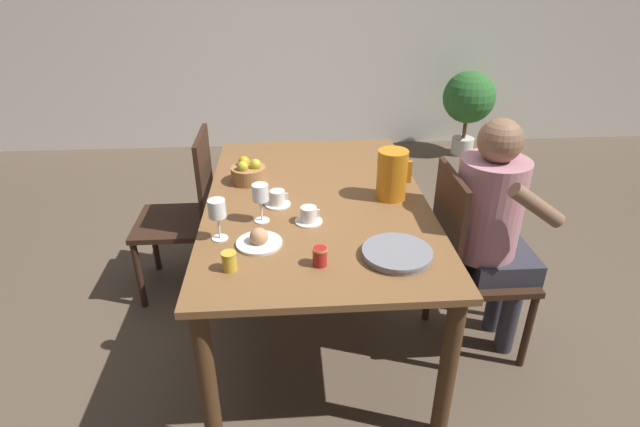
{
  "coord_description": "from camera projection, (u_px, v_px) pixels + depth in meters",
  "views": [
    {
      "loc": [
        -0.13,
        -2.12,
        1.78
      ],
      "look_at": [
        0.0,
        -0.24,
        0.79
      ],
      "focal_mm": 28.0,
      "sensor_mm": 36.0,
      "label": 1
    }
  ],
  "objects": [
    {
      "name": "red_pitcher",
      "position": [
        392.0,
        174.0,
        2.32
      ],
      "size": [
        0.17,
        0.14,
        0.24
      ],
      "color": "orange",
      "rests_on": "dining_table"
    },
    {
      "name": "wine_glass_water",
      "position": [
        260.0,
        194.0,
        2.11
      ],
      "size": [
        0.07,
        0.07,
        0.17
      ],
      "color": "white",
      "rests_on": "dining_table"
    },
    {
      "name": "wall_back",
      "position": [
        297.0,
        9.0,
        4.57
      ],
      "size": [
        10.0,
        0.06,
        2.6
      ],
      "color": "silver",
      "rests_on": "ground_plane"
    },
    {
      "name": "teacup_across",
      "position": [
        278.0,
        199.0,
        2.3
      ],
      "size": [
        0.12,
        0.12,
        0.07
      ],
      "color": "silver",
      "rests_on": "dining_table"
    },
    {
      "name": "jam_jar_red",
      "position": [
        320.0,
        256.0,
        1.85
      ],
      "size": [
        0.06,
        0.06,
        0.07
      ],
      "color": "#A81E1E",
      "rests_on": "dining_table"
    },
    {
      "name": "bread_plate",
      "position": [
        259.0,
        240.0,
        1.99
      ],
      "size": [
        0.19,
        0.19,
        0.07
      ],
      "color": "silver",
      "rests_on": "dining_table"
    },
    {
      "name": "fruit_bowl",
      "position": [
        248.0,
        173.0,
        2.52
      ],
      "size": [
        0.17,
        0.17,
        0.12
      ],
      "color": "#9E6B3D",
      "rests_on": "dining_table"
    },
    {
      "name": "jam_jar_amber",
      "position": [
        229.0,
        260.0,
        1.82
      ],
      "size": [
        0.06,
        0.06,
        0.07
      ],
      "color": "gold",
      "rests_on": "dining_table"
    },
    {
      "name": "wine_glass_juice",
      "position": [
        217.0,
        211.0,
        1.98
      ],
      "size": [
        0.07,
        0.07,
        0.18
      ],
      "color": "white",
      "rests_on": "dining_table"
    },
    {
      "name": "dining_table",
      "position": [
        317.0,
        217.0,
        2.41
      ],
      "size": [
        1.03,
        1.61,
        0.74
      ],
      "color": "brown",
      "rests_on": "ground_plane"
    },
    {
      "name": "potted_plant",
      "position": [
        469.0,
        100.0,
        4.67
      ],
      "size": [
        0.48,
        0.48,
        0.8
      ],
      "color": "beige",
      "rests_on": "ground_plane"
    },
    {
      "name": "chair_person_side",
      "position": [
        468.0,
        260.0,
        2.34
      ],
      "size": [
        0.42,
        0.42,
        0.94
      ],
      "rotation": [
        0.0,
        0.0,
        -1.57
      ],
      "color": "#331E14",
      "rests_on": "ground_plane"
    },
    {
      "name": "chair_opposite",
      "position": [
        187.0,
        212.0,
        2.77
      ],
      "size": [
        0.42,
        0.42,
        0.94
      ],
      "rotation": [
        0.0,
        0.0,
        1.57
      ],
      "color": "#331E14",
      "rests_on": "ground_plane"
    },
    {
      "name": "person_seated",
      "position": [
        493.0,
        222.0,
        2.26
      ],
      "size": [
        0.39,
        0.41,
        1.17
      ],
      "rotation": [
        0.0,
        0.0,
        -1.57
      ],
      "color": "#33333D",
      "rests_on": "ground_plane"
    },
    {
      "name": "serving_tray",
      "position": [
        397.0,
        254.0,
        1.91
      ],
      "size": [
        0.27,
        0.27,
        0.03
      ],
      "color": "gray",
      "rests_on": "dining_table"
    },
    {
      "name": "ground_plane",
      "position": [
        317.0,
        320.0,
        2.71
      ],
      "size": [
        20.0,
        20.0,
        0.0
      ],
      "primitive_type": "plane",
      "color": "brown"
    },
    {
      "name": "teacup_near_person",
      "position": [
        309.0,
        216.0,
        2.15
      ],
      "size": [
        0.12,
        0.12,
        0.07
      ],
      "color": "silver",
      "rests_on": "dining_table"
    }
  ]
}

